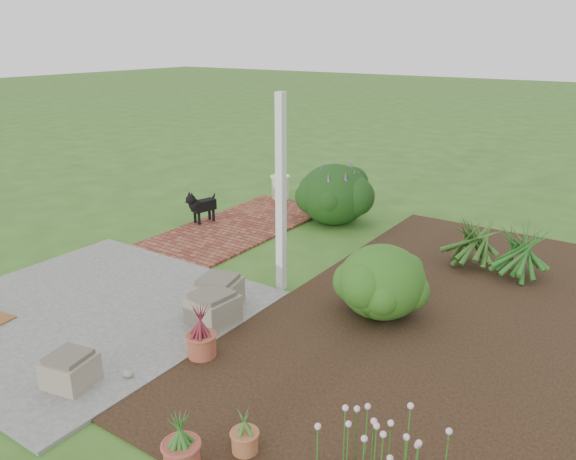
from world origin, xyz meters
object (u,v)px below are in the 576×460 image
Objects in this scene: stone_trough_near at (70,371)px; evergreen_shrub at (382,280)px; black_dog at (201,205)px; cream_ceramic_urn at (280,187)px.

evergreen_shrub is at bearing 58.97° from stone_trough_near.
evergreen_shrub is (4.02, -1.32, 0.10)m from black_dog.
evergreen_shrub reaches higher than stone_trough_near.
cream_ceramic_urn is 0.45× the size of evergreen_shrub.
evergreen_shrub is (1.76, 2.92, 0.28)m from stone_trough_near.
cream_ceramic_urn is at bearing 107.84° from stone_trough_near.
cream_ceramic_urn is (-2.01, 6.25, 0.09)m from stone_trough_near.
cream_ceramic_urn reaches higher than stone_trough_near.
black_dog reaches higher than stone_trough_near.
black_dog is (-2.26, 4.24, 0.18)m from stone_trough_near.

